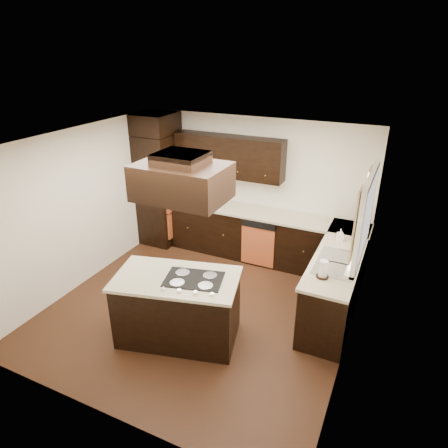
{
  "coord_description": "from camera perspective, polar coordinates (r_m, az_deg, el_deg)",
  "views": [
    {
      "loc": [
        2.41,
        -4.33,
        3.62
      ],
      "look_at": [
        0.1,
        0.6,
        1.15
      ],
      "focal_mm": 32.0,
      "sensor_mm": 36.0,
      "label": 1
    }
  ],
  "objects": [
    {
      "name": "ceiling",
      "position": [
        5.07,
        -3.98,
        11.73
      ],
      "size": [
        4.2,
        4.2,
        0.02
      ],
      "primitive_type": "cube",
      "color": "white",
      "rests_on": "ground"
    },
    {
      "name": "window_frame",
      "position": [
        5.27,
        19.55,
        0.99
      ],
      "size": [
        0.06,
        1.32,
        1.12
      ],
      "primitive_type": "cube",
      "color": "white",
      "rests_on": "wall_right"
    },
    {
      "name": "countertop_right",
      "position": [
        5.92,
        16.25,
        -3.97
      ],
      "size": [
        0.63,
        2.4,
        0.04
      ],
      "primitive_type": "cube",
      "color": "beige",
      "rests_on": "base_cabinets_right"
    },
    {
      "name": "dishwasher_front",
      "position": [
        6.98,
        4.86,
        -3.18
      ],
      "size": [
        0.6,
        0.05,
        0.72
      ],
      "primitive_type": "cube",
      "color": "#D76232",
      "rests_on": "floor"
    },
    {
      "name": "wall_back",
      "position": [
        7.27,
        4.35,
        5.32
      ],
      "size": [
        4.2,
        0.02,
        2.5
      ],
      "primitive_type": "cube",
      "color": "white",
      "rests_on": "ground"
    },
    {
      "name": "soap_bottle",
      "position": [
        6.18,
        16.28,
        -1.54
      ],
      "size": [
        0.12,
        0.12,
        0.19
      ],
      "primitive_type": "imported",
      "rotation": [
        0.0,
        0.0,
        0.43
      ],
      "color": "white",
      "rests_on": "countertop_right"
    },
    {
      "name": "base_cabinets_right",
      "position": [
        6.15,
        15.88,
        -7.78
      ],
      "size": [
        0.6,
        2.4,
        0.88
      ],
      "primitive_type": "cube",
      "color": "black",
      "rests_on": "floor"
    },
    {
      "name": "island",
      "position": [
        5.39,
        -6.59,
        -11.95
      ],
      "size": [
        1.67,
        1.17,
        0.88
      ],
      "primitive_type": "cube",
      "rotation": [
        0.0,
        0.0,
        0.25
      ],
      "color": "black",
      "rests_on": "floor"
    },
    {
      "name": "wall_left",
      "position": [
        6.69,
        -19.73,
        2.17
      ],
      "size": [
        0.02,
        4.2,
        2.5
      ],
      "primitive_type": "cube",
      "color": "white",
      "rests_on": "ground"
    },
    {
      "name": "blender_pitcher",
      "position": [
        7.28,
        -2.95,
        4.56
      ],
      "size": [
        0.13,
        0.13,
        0.26
      ],
      "primitive_type": "cone",
      "color": "silver",
      "rests_on": "blender_base"
    },
    {
      "name": "wall_front",
      "position": [
        4.04,
        -18.35,
        -12.96
      ],
      "size": [
        4.2,
        0.02,
        2.5
      ],
      "primitive_type": "cube",
      "color": "white",
      "rests_on": "ground"
    },
    {
      "name": "curtain_left",
      "position": [
        4.87,
        18.33,
        -0.11
      ],
      "size": [
        0.02,
        0.34,
        0.9
      ],
      "primitive_type": "cube",
      "color": "beige",
      "rests_on": "wall_right"
    },
    {
      "name": "hood_duct",
      "position": [
        4.58,
        -6.19,
        9.29
      ],
      "size": [
        0.55,
        0.5,
        0.13
      ],
      "primitive_type": "cube",
      "color": "black",
      "rests_on": "ceiling"
    },
    {
      "name": "floor",
      "position": [
        6.14,
        -3.29,
        -11.88
      ],
      "size": [
        4.2,
        4.2,
        0.02
      ],
      "primitive_type": "cube",
      "color": "#54301A",
      "rests_on": "ground"
    },
    {
      "name": "range_hood",
      "position": [
        4.66,
        -6.04,
        6.03
      ],
      "size": [
        1.05,
        0.72,
        0.42
      ],
      "primitive_type": "cube",
      "color": "black",
      "rests_on": "ceiling"
    },
    {
      "name": "mixing_bowl",
      "position": [
        7.58,
        -5.55,
        3.67
      ],
      "size": [
        0.29,
        0.29,
        0.06
      ],
      "primitive_type": "imported",
      "rotation": [
        0.0,
        0.0,
        -0.18
      ],
      "color": "white",
      "rests_on": "countertop_back"
    },
    {
      "name": "window_pane",
      "position": [
        5.27,
        19.85,
        0.94
      ],
      "size": [
        0.0,
        1.2,
        1.0
      ],
      "primitive_type": "cube",
      "color": "white",
      "rests_on": "wall_right"
    },
    {
      "name": "cooktop",
      "position": [
        5.06,
        -4.34,
        -7.85
      ],
      "size": [
        0.81,
        0.64,
        0.01
      ],
      "primitive_type": "cube",
      "rotation": [
        0.0,
        0.0,
        0.25
      ],
      "color": "black",
      "rests_on": "island_top"
    },
    {
      "name": "oven_column",
      "position": [
        7.77,
        -9.14,
        4.87
      ],
      "size": [
        0.65,
        0.75,
        2.12
      ],
      "primitive_type": "cube",
      "color": "black",
      "rests_on": "floor"
    },
    {
      "name": "blender_base",
      "position": [
        7.34,
        -2.92,
        3.23
      ],
      "size": [
        0.15,
        0.15,
        0.1
      ],
      "primitive_type": "cylinder",
      "color": "silver",
      "rests_on": "countertop_back"
    },
    {
      "name": "upper_cabinets",
      "position": [
        7.1,
        0.68,
        9.66
      ],
      "size": [
        2.0,
        0.34,
        0.72
      ],
      "primitive_type": "cube",
      "color": "black",
      "rests_on": "wall_back"
    },
    {
      "name": "spice_rack",
      "position": [
        7.38,
        -2.89,
        4.05
      ],
      "size": [
        0.33,
        0.17,
        0.27
      ],
      "primitive_type": "cube",
      "rotation": [
        0.0,
        0.0,
        -0.28
      ],
      "color": "black",
      "rests_on": "countertop_back"
    },
    {
      "name": "countertop_back",
      "position": [
        7.1,
        3.58,
        1.84
      ],
      "size": [
        2.93,
        0.63,
        0.04
      ],
      "primitive_type": "cube",
      "color": "beige",
      "rests_on": "base_cabinets_back"
    },
    {
      "name": "curtain_right",
      "position": [
        5.65,
        19.55,
        3.09
      ],
      "size": [
        0.02,
        0.34,
        0.9
      ],
      "primitive_type": "cube",
      "color": "beige",
      "rests_on": "wall_right"
    },
    {
      "name": "island_top",
      "position": [
        5.13,
        -6.83,
        -7.8
      ],
      "size": [
        1.74,
        1.24,
        0.04
      ],
      "primitive_type": "cube",
      "rotation": [
        0.0,
        0.0,
        0.25
      ],
      "color": "beige",
      "rests_on": "island"
    },
    {
      "name": "base_cabinets_back",
      "position": [
        7.3,
        3.53,
        -1.46
      ],
      "size": [
        2.93,
        0.6,
        0.88
      ],
      "primitive_type": "cube",
      "color": "black",
      "rests_on": "floor"
    },
    {
      "name": "paper_towel",
      "position": [
        5.18,
        13.99,
        -6.29
      ],
      "size": [
        0.14,
        0.14,
        0.24
      ],
      "primitive_type": "cylinder",
      "rotation": [
        0.0,
        0.0,
        -0.39
      ],
      "color": "white",
      "rests_on": "countertop_right"
    },
    {
      "name": "wall_oven_face",
      "position": [
        7.57,
        -6.95,
        4.95
      ],
      "size": [
        0.05,
        0.62,
        0.78
      ],
      "primitive_type": "cube",
      "color": "#D76232",
      "rests_on": "oven_column"
    },
    {
      "name": "wall_right",
      "position": [
        4.94,
        18.57,
        -5.64
      ],
      "size": [
        0.02,
        4.2,
        2.5
      ],
      "primitive_type": "cube",
      "color": "white",
      "rests_on": "ground"
    },
    {
      "name": "sink_rim",
      "position": [
        5.6,
        15.79,
        -5.35
      ],
      "size": [
        0.52,
        0.84,
        0.01
      ],
      "primitive_type": "cube",
      "color": "silver",
      "rests_on": "countertop_right"
    }
  ]
}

